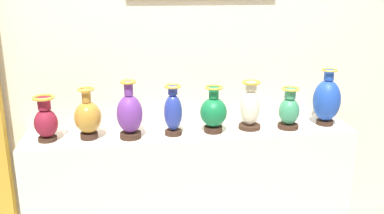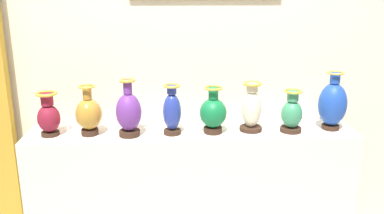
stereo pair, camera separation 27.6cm
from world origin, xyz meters
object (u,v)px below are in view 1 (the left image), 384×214
at_px(vase_ivory, 250,107).
at_px(vase_emerald, 213,112).
at_px(vase_violet, 130,114).
at_px(vase_sapphire, 327,100).
at_px(vase_burgundy, 46,121).
at_px(vase_ochre, 88,117).
at_px(vase_jade, 289,111).
at_px(vase_cobalt, 173,112).

bearing_deg(vase_ivory, vase_emerald, -173.65).
bearing_deg(vase_ivory, vase_violet, -176.32).
relative_size(vase_ivory, vase_sapphire, 0.84).
distance_m(vase_burgundy, vase_ochre, 0.26).
height_order(vase_emerald, vase_jade, vase_emerald).
bearing_deg(vase_burgundy, vase_ochre, -0.16).
bearing_deg(vase_jade, vase_ochre, 179.22).
xyz_separation_m(vase_violet, vase_sapphire, (1.37, 0.05, 0.02)).
xyz_separation_m(vase_burgundy, vase_sapphire, (1.90, 0.01, 0.05)).
relative_size(vase_ochre, vase_sapphire, 0.84).
distance_m(vase_jade, vase_sapphire, 0.30).
height_order(vase_jade, vase_sapphire, vase_sapphire).
height_order(vase_cobalt, vase_sapphire, vase_sapphire).
bearing_deg(vase_emerald, vase_sapphire, 1.83).
bearing_deg(vase_ivory, vase_sapphire, -0.32).
bearing_deg(vase_violet, vase_emerald, 2.41).
bearing_deg(vase_sapphire, vase_cobalt, -178.28).
relative_size(vase_violet, vase_cobalt, 1.13).
height_order(vase_cobalt, vase_ivory, same).
bearing_deg(vase_sapphire, vase_burgundy, -179.58).
xyz_separation_m(vase_jade, vase_sapphire, (0.29, 0.03, 0.05)).
bearing_deg(vase_burgundy, vase_cobalt, -1.34).
xyz_separation_m(vase_ochre, vase_violet, (0.26, -0.03, 0.02)).
xyz_separation_m(vase_cobalt, vase_jade, (0.80, -0.00, -0.03)).
relative_size(vase_burgundy, vase_ochre, 0.88).
distance_m(vase_ochre, vase_jade, 1.35).
height_order(vase_burgundy, vase_sapphire, vase_sapphire).
relative_size(vase_emerald, vase_sapphire, 0.79).
bearing_deg(vase_jade, vase_sapphire, 6.52).
relative_size(vase_emerald, vase_ivory, 0.94).
distance_m(vase_ochre, vase_sapphire, 1.64).
xyz_separation_m(vase_burgundy, vase_cobalt, (0.81, -0.02, 0.02)).
relative_size(vase_cobalt, vase_ivory, 1.00).
bearing_deg(vase_emerald, vase_ochre, 179.20).
relative_size(vase_ivory, vase_jade, 1.17).
bearing_deg(vase_cobalt, vase_jade, -0.02).
bearing_deg(vase_emerald, vase_violet, -177.59).
relative_size(vase_violet, vase_emerald, 1.21).
xyz_separation_m(vase_cobalt, vase_emerald, (0.27, 0.01, -0.02)).
bearing_deg(vase_ochre, vase_cobalt, -1.90).
xyz_separation_m(vase_ochre, vase_cobalt, (0.55, -0.02, 0.01)).
distance_m(vase_ochre, vase_cobalt, 0.55).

